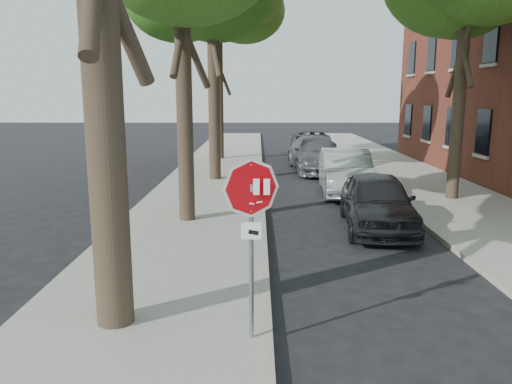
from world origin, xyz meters
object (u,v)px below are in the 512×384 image
stop_sign (251,214)px  car_b (345,172)px  tree_far (218,25)px  car_c (316,154)px  car_a (377,201)px  car_d (312,144)px

stop_sign → car_b: 11.93m
car_b → stop_sign: bearing=-102.7°
stop_sign → tree_far: 21.88m
stop_sign → tree_far: (-2.02, 21.14, 5.26)m
car_c → car_a: bearing=-90.6°
stop_sign → car_a: stop_sign is taller
stop_sign → car_b: (3.30, 11.41, -1.15)m
stop_sign → car_b: size_ratio=0.54×
car_a → tree_far: bearing=114.9°
stop_sign → car_c: stop_sign is taller
car_d → stop_sign: bearing=-94.9°
tree_far → car_d: bearing=16.2°
car_b → car_c: size_ratio=0.88×
car_a → car_c: car_c is taller
tree_far → car_c: 9.09m
stop_sign → car_b: stop_sign is taller
tree_far → car_d: (5.32, 1.55, -6.46)m
car_a → car_d: (0.00, 16.22, -0.00)m
car_a → car_c: bearing=97.5°
car_b → car_c: 5.53m
stop_sign → car_d: size_ratio=0.48×
tree_far → stop_sign: bearing=-84.5°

